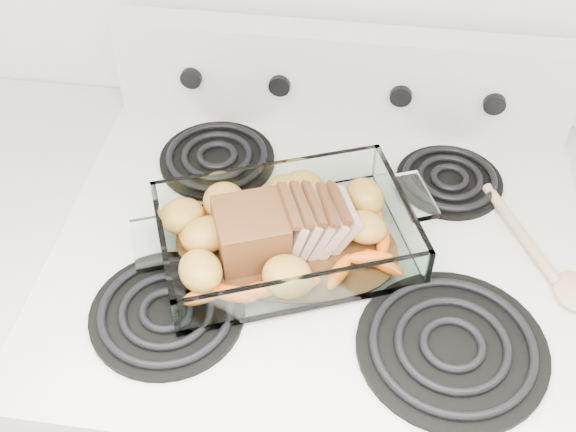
# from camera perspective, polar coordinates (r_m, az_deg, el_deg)

# --- Properties ---
(electric_range) EXTENTS (0.78, 0.70, 1.12)m
(electric_range) POSITION_cam_1_polar(r_m,az_deg,el_deg) (1.44, 1.96, -14.37)
(electric_range) COLOR silver
(electric_range) RESTS_ON ground
(baking_dish) EXTENTS (0.35, 0.23, 0.07)m
(baking_dish) POSITION_cam_1_polar(r_m,az_deg,el_deg) (1.04, -0.16, -1.92)
(baking_dish) COLOR silver
(baking_dish) RESTS_ON electric_range
(pork_roast) EXTENTS (0.20, 0.10, 0.08)m
(pork_roast) POSITION_cam_1_polar(r_m,az_deg,el_deg) (1.02, -1.24, -0.79)
(pork_roast) COLOR brown
(pork_roast) RESTS_ON baking_dish
(roast_vegetables) EXTENTS (0.39, 0.21, 0.05)m
(roast_vegetables) POSITION_cam_1_polar(r_m,az_deg,el_deg) (1.06, -0.08, 0.11)
(roast_vegetables) COLOR #EB510E
(roast_vegetables) RESTS_ON baking_dish
(wooden_spoon) EXTENTS (0.14, 0.23, 0.02)m
(wooden_spoon) POSITION_cam_1_polar(r_m,az_deg,el_deg) (1.09, 19.95, -3.63)
(wooden_spoon) COLOR #C7B78F
(wooden_spoon) RESTS_ON electric_range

